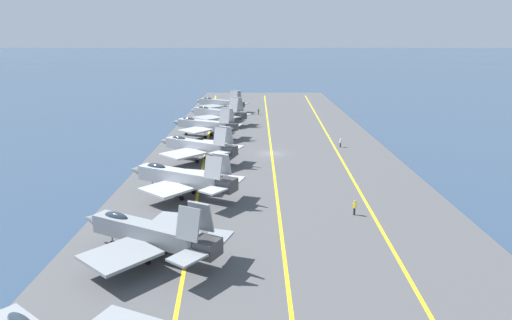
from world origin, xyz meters
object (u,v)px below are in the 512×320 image
Objects in this scene: parked_jet_fourth at (197,146)px; crew_white_vest at (340,142)px; parked_jet_seventh at (219,103)px; crew_yellow_vest at (355,207)px; crew_green_vest at (259,111)px; parked_jet_second at (148,233)px; parked_jet_fifth at (205,125)px; parked_jet_sixth at (217,113)px; parked_jet_third at (181,177)px.

parked_jet_fourth is 27.39m from crew_white_vest.
parked_jet_seventh is 9.15× the size of crew_yellow_vest.
crew_green_vest is at bearing 22.04° from crew_white_vest.
parked_jet_second is at bearing 179.81° from parked_jet_fourth.
parked_jet_second is 53.61m from parked_jet_fifth.
crew_yellow_vest is 1.02× the size of crew_green_vest.
parked_jet_second is at bearing -179.63° from parked_jet_seventh.
parked_jet_fourth reaches higher than crew_yellow_vest.
parked_jet_sixth is (34.95, -0.24, -0.12)m from parked_jet_fourth.
crew_white_vest is at bearing -157.96° from crew_green_vest.
parked_jet_fourth is 34.95m from parked_jet_sixth.
parked_jet_fourth is at bearing 111.30° from crew_white_vest.
crew_white_vest is (-43.51, -26.16, -1.43)m from parked_jet_seventh.
parked_jet_fourth is at bearing 179.61° from parked_jet_sixth.
parked_jet_sixth is 35.57m from crew_white_vest.
parked_jet_fifth reaches higher than parked_jet_third.
parked_jet_second is 0.97× the size of parked_jet_seventh.
parked_jet_second is at bearing 150.09° from crew_white_vest.
parked_jet_sixth reaches higher than crew_white_vest.
parked_jet_fifth is 34.39m from parked_jet_seventh.
parked_jet_fifth is 8.99× the size of crew_green_vest.
parked_jet_third is 1.00× the size of parked_jet_sixth.
parked_jet_sixth reaches higher than parked_jet_seventh.
crew_green_vest is (82.19, -10.32, -1.44)m from parked_jet_second.
parked_jet_fourth is 8.69× the size of crew_yellow_vest.
parked_jet_fifth is (53.60, 0.80, 0.17)m from parked_jet_second.
parked_jet_third is 52.58m from parked_jet_sixth.
crew_white_vest is (9.93, -25.47, -1.60)m from parked_jet_fourth.
parked_jet_third is 9.38× the size of crew_green_vest.
crew_green_vest is at bearing -7.16° from parked_jet_second.
parked_jet_fifth reaches higher than crew_yellow_vest.
crew_green_vest is at bearing -21.27° from parked_jet_fifth.
parked_jet_fifth is 8.83× the size of crew_yellow_vest.
parked_jet_second reaches higher than crew_yellow_vest.
parked_jet_fifth is 27.97m from crew_white_vest.
crew_green_vest is (28.59, -11.13, -1.61)m from parked_jet_fifth.
parked_jet_sixth is 62.58m from crew_yellow_vest.
parked_jet_sixth is at bearing -0.39° from parked_jet_fourth.
parked_jet_fifth is (19.05, 0.92, 0.02)m from parked_jet_fourth.
parked_jet_fifth is at bearing 27.09° from crew_yellow_vest.
parked_jet_fourth is 0.94× the size of parked_jet_sixth.
parked_jet_seventh is at bearing 2.86° from parked_jet_sixth.
parked_jet_third is at bearing -178.30° from parked_jet_fifth.
parked_jet_second is at bearing 116.38° from crew_yellow_vest.
parked_jet_third is at bearing 171.25° from crew_green_vest.
parked_jet_sixth is at bearing -177.14° from parked_jet_seventh.
parked_jet_third is at bearing 137.44° from crew_white_vest.
crew_yellow_vest is at bearing 172.68° from crew_white_vest.
crew_yellow_vest is at bearing -138.69° from parked_jet_fourth.
parked_jet_fourth is 8.93× the size of crew_white_vest.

